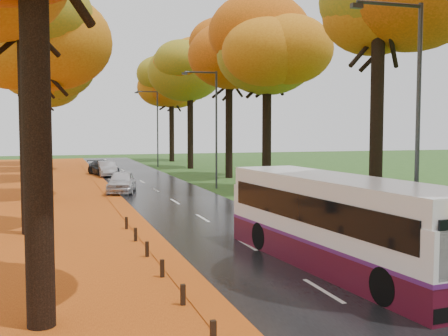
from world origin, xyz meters
name	(u,v)px	position (x,y,z in m)	size (l,w,h in m)	color
road	(171,200)	(0.00, 25.00, 0.02)	(6.50, 90.00, 0.04)	black
centre_line	(171,199)	(0.00, 25.00, 0.04)	(0.12, 90.00, 0.01)	silver
leaf_verge	(6,206)	(-9.00, 25.00, 0.01)	(12.00, 90.00, 0.02)	#8F2F0D
leaf_drift	(118,201)	(-3.05, 25.00, 0.04)	(0.90, 90.00, 0.01)	#CF6215
trees_left	(38,33)	(-7.18, 27.06, 9.53)	(9.20, 74.00, 13.88)	black
trees_right	(275,41)	(7.19, 26.91, 9.69)	(9.30, 74.20, 13.96)	black
bollard_row	(197,312)	(-3.70, 4.70, 0.26)	(0.11, 23.51, 0.52)	black
streetlamp_near	(411,112)	(3.95, 8.00, 4.71)	(2.45, 0.18, 8.00)	#333538
streetlamp_mid	(213,120)	(3.95, 30.00, 4.71)	(2.45, 0.18, 8.00)	#333538
streetlamp_far	(155,122)	(3.95, 52.00, 4.71)	(2.45, 0.18, 8.00)	#333538
bus	(339,220)	(1.56, 8.04, 1.46)	(3.32, 10.50, 2.72)	#490B1B
car_white	(122,182)	(-2.35, 29.21, 0.74)	(1.65, 4.10, 1.40)	silver
car_silver	(107,169)	(-2.10, 41.55, 0.68)	(1.35, 3.87, 1.27)	#A4A6AC
car_dark	(103,168)	(-2.30, 42.98, 0.67)	(1.76, 4.33, 1.26)	black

